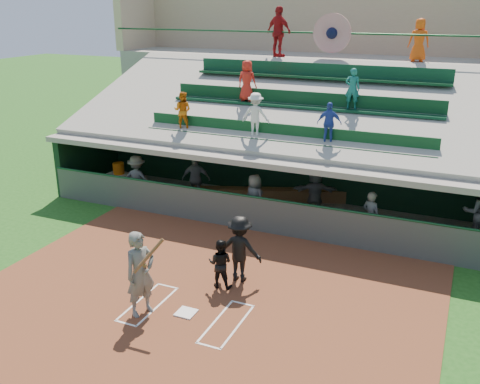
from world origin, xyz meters
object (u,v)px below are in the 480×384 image
at_px(home_plate, 186,313).
at_px(batter_at_plate, 140,274).
at_px(white_table, 119,183).
at_px(catcher, 220,263).
at_px(water_cooler, 119,168).

distance_m(home_plate, batter_at_plate, 1.40).
height_order(home_plate, white_table, white_table).
distance_m(catcher, water_cooler, 8.07).
bearing_deg(catcher, water_cooler, -45.28).
xyz_separation_m(white_table, water_cooler, (0.02, -0.00, 0.56)).
xyz_separation_m(home_plate, water_cooler, (-6.28, 6.26, 0.93)).
bearing_deg(batter_at_plate, white_table, 129.10).
xyz_separation_m(home_plate, white_table, (-6.30, 6.26, 0.36)).
distance_m(home_plate, white_table, 8.89).
xyz_separation_m(catcher, water_cooler, (-6.46, 4.82, 0.31)).
distance_m(catcher, white_table, 8.08).
relative_size(catcher, water_cooler, 3.06).
xyz_separation_m(home_plate, catcher, (0.18, 1.44, 0.62)).
bearing_deg(white_table, water_cooler, -0.34).
distance_m(batter_at_plate, water_cooler, 8.52).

